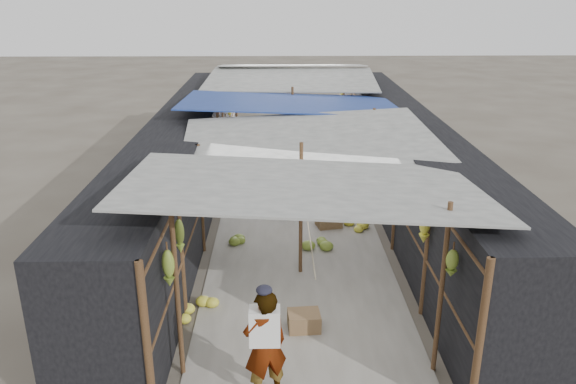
{
  "coord_description": "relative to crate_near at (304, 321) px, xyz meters",
  "views": [
    {
      "loc": [
        -0.42,
        -6.69,
        5.19
      ],
      "look_at": [
        -0.22,
        4.13,
        1.25
      ],
      "focal_mm": 35.0,
      "sensor_mm": 36.0,
      "label": 1
    }
  ],
  "objects": [
    {
      "name": "black_basin",
      "position": [
        1.72,
        5.45,
        -0.06
      ],
      "size": [
        0.62,
        0.62,
        0.19
      ],
      "primitive_type": "cylinder",
      "color": "black",
      "rests_on": "ground"
    },
    {
      "name": "stall_left",
      "position": [
        -2.68,
        5.44,
        1.0
      ],
      "size": [
        1.4,
        15.0,
        2.3
      ],
      "primitive_type": "cube",
      "color": "black",
      "rests_on": "ground"
    },
    {
      "name": "crate_near",
      "position": [
        0.0,
        0.0,
        0.0
      ],
      "size": [
        0.54,
        0.45,
        0.31
      ],
      "primitive_type": "cube",
      "rotation": [
        0.0,
        0.0,
        0.07
      ],
      "color": "#8B6547",
      "rests_on": "ground"
    },
    {
      "name": "crate_back",
      "position": [
        -0.95,
        10.38,
        -0.0
      ],
      "size": [
        0.58,
        0.53,
        0.31
      ],
      "primitive_type": "cube",
      "rotation": [
        0.0,
        0.0,
        -0.33
      ],
      "color": "#8B6547",
      "rests_on": "ground"
    },
    {
      "name": "aisle_slab",
      "position": [
        0.02,
        5.44,
        -0.14
      ],
      "size": [
        3.6,
        16.0,
        0.02
      ],
      "primitive_type": "cube",
      "color": "#9E998E",
      "rests_on": "ground"
    },
    {
      "name": "hanging_bananas",
      "position": [
        0.04,
        5.13,
        1.52
      ],
      "size": [
        3.95,
        13.62,
        0.83
      ],
      "color": "olive",
      "rests_on": "ground"
    },
    {
      "name": "vendor_elderly",
      "position": [
        -0.59,
        -1.56,
        0.65
      ],
      "size": [
        0.69,
        0.57,
        1.61
      ],
      "primitive_type": "imported",
      "rotation": [
        0.0,
        0.0,
        3.49
      ],
      "color": "white",
      "rests_on": "ground"
    },
    {
      "name": "crate_mid",
      "position": [
        0.76,
        4.13,
        0.01
      ],
      "size": [
        0.63,
        0.54,
        0.33
      ],
      "primitive_type": "cube",
      "rotation": [
        0.0,
        0.0,
        0.21
      ],
      "color": "#8B6547",
      "rests_on": "ground"
    },
    {
      "name": "stall_right",
      "position": [
        2.72,
        5.44,
        1.0
      ],
      "size": [
        1.4,
        15.0,
        2.3
      ],
      "primitive_type": "cube",
      "color": "black",
      "rests_on": "ground"
    },
    {
      "name": "market_canopy",
      "position": [
        0.05,
        5.77,
        2.25
      ],
      "size": [
        5.62,
        15.2,
        2.77
      ],
      "color": "brown",
      "rests_on": "ground"
    },
    {
      "name": "shopper_blue",
      "position": [
        -0.09,
        4.9,
        0.57
      ],
      "size": [
        0.88,
        0.82,
        1.45
      ],
      "primitive_type": "imported",
      "rotation": [
        0.0,
        0.0,
        0.48
      ],
      "color": "navy",
      "rests_on": "ground"
    },
    {
      "name": "floor_bananas",
      "position": [
        0.17,
        5.24,
        0.0
      ],
      "size": [
        4.02,
        10.43,
        0.35
      ],
      "color": "gold",
      "rests_on": "ground"
    },
    {
      "name": "vendor_seated",
      "position": [
        1.05,
        9.94,
        0.32
      ],
      "size": [
        0.37,
        0.62,
        0.95
      ],
      "primitive_type": "imported",
      "rotation": [
        0.0,
        0.0,
        -1.54
      ],
      "color": "#504A45",
      "rests_on": "ground"
    },
    {
      "name": "ground",
      "position": [
        0.02,
        -1.06,
        -0.15
      ],
      "size": [
        80.0,
        80.0,
        0.0
      ],
      "primitive_type": "plane",
      "color": "#6B6356",
      "rests_on": "ground"
    }
  ]
}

